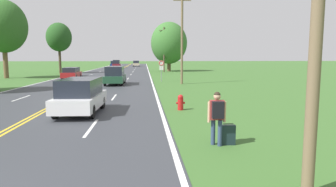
{
  "coord_description": "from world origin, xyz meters",
  "views": [
    {
      "loc": [
        5.19,
        -4.22,
        2.77
      ],
      "look_at": [
        6.3,
        9.69,
        1.07
      ],
      "focal_mm": 32.0,
      "sensor_mm": 36.0,
      "label": 1
    }
  ],
  "objects_px": {
    "car_dark_green_van_approaching": "(115,75)",
    "car_maroon_van_mid_far": "(117,64)",
    "fire_hydrant": "(181,102)",
    "tree_behind_sign": "(59,37)",
    "tree_right_cluster": "(169,43)",
    "car_dark_blue_suv_receding": "(114,64)",
    "hitchhiker_person": "(217,113)",
    "suitcase": "(228,135)",
    "traffic_sign": "(161,66)",
    "car_champagne_van_distant": "(136,63)",
    "car_red_suv_mid_near": "(71,73)",
    "car_white_van_nearest": "(81,95)",
    "tree_left_verge": "(3,26)"
  },
  "relations": [
    {
      "from": "tree_right_cluster",
      "to": "car_white_van_nearest",
      "type": "relative_size",
      "value": 2.12
    },
    {
      "from": "car_dark_green_van_approaching",
      "to": "car_champagne_van_distant",
      "type": "height_order",
      "value": "car_dark_green_van_approaching"
    },
    {
      "from": "fire_hydrant",
      "to": "car_white_van_nearest",
      "type": "xyz_separation_m",
      "value": [
        -5.03,
        -0.49,
        0.48
      ]
    },
    {
      "from": "tree_right_cluster",
      "to": "car_red_suv_mid_near",
      "type": "xyz_separation_m",
      "value": [
        -13.82,
        -20.45,
        -4.64
      ]
    },
    {
      "from": "suitcase",
      "to": "fire_hydrant",
      "type": "bearing_deg",
      "value": 9.17
    },
    {
      "from": "car_red_suv_mid_near",
      "to": "car_maroon_van_mid_far",
      "type": "distance_m",
      "value": 39.34
    },
    {
      "from": "tree_right_cluster",
      "to": "car_maroon_van_mid_far",
      "type": "bearing_deg",
      "value": 122.1
    },
    {
      "from": "car_maroon_van_mid_far",
      "to": "car_champagne_van_distant",
      "type": "distance_m",
      "value": 13.64
    },
    {
      "from": "tree_behind_sign",
      "to": "car_maroon_van_mid_far",
      "type": "distance_m",
      "value": 26.02
    },
    {
      "from": "tree_behind_sign",
      "to": "car_maroon_van_mid_far",
      "type": "xyz_separation_m",
      "value": [
        7.37,
        24.44,
        -5.05
      ]
    },
    {
      "from": "car_red_suv_mid_near",
      "to": "suitcase",
      "type": "bearing_deg",
      "value": -159.84
    },
    {
      "from": "tree_right_cluster",
      "to": "car_dark_blue_suv_receding",
      "type": "distance_m",
      "value": 28.2
    },
    {
      "from": "hitchhiker_person",
      "to": "suitcase",
      "type": "relative_size",
      "value": 2.46
    },
    {
      "from": "traffic_sign",
      "to": "car_dark_green_van_approaching",
      "type": "distance_m",
      "value": 6.0
    },
    {
      "from": "suitcase",
      "to": "car_dark_blue_suv_receding",
      "type": "distance_m",
      "value": 74.67
    },
    {
      "from": "hitchhiker_person",
      "to": "car_white_van_nearest",
      "type": "bearing_deg",
      "value": 44.77
    },
    {
      "from": "tree_right_cluster",
      "to": "car_champagne_van_distant",
      "type": "height_order",
      "value": "tree_right_cluster"
    },
    {
      "from": "hitchhiker_person",
      "to": "fire_hydrant",
      "type": "relative_size",
      "value": 2.08
    },
    {
      "from": "car_white_van_nearest",
      "to": "car_dark_green_van_approaching",
      "type": "distance_m",
      "value": 15.49
    },
    {
      "from": "suitcase",
      "to": "hitchhiker_person",
      "type": "bearing_deg",
      "value": 101.52
    },
    {
      "from": "car_red_suv_mid_near",
      "to": "hitchhiker_person",
      "type": "bearing_deg",
      "value": -160.54
    },
    {
      "from": "fire_hydrant",
      "to": "car_maroon_van_mid_far",
      "type": "xyz_separation_m",
      "value": [
        -8.86,
        61.73,
        0.62
      ]
    },
    {
      "from": "car_maroon_van_mid_far",
      "to": "car_dark_green_van_approaching",
      "type": "bearing_deg",
      "value": -175.8
    },
    {
      "from": "suitcase",
      "to": "tree_behind_sign",
      "type": "height_order",
      "value": "tree_behind_sign"
    },
    {
      "from": "car_red_suv_mid_near",
      "to": "car_champagne_van_distant",
      "type": "relative_size",
      "value": 1.0
    },
    {
      "from": "car_dark_blue_suv_receding",
      "to": "car_champagne_van_distant",
      "type": "relative_size",
      "value": 0.89
    },
    {
      "from": "fire_hydrant",
      "to": "tree_behind_sign",
      "type": "height_order",
      "value": "tree_behind_sign"
    },
    {
      "from": "hitchhiker_person",
      "to": "suitcase",
      "type": "bearing_deg",
      "value": -78.48
    },
    {
      "from": "suitcase",
      "to": "car_white_van_nearest",
      "type": "xyz_separation_m",
      "value": [
        -5.78,
        5.87,
        0.57
      ]
    },
    {
      "from": "fire_hydrant",
      "to": "car_red_suv_mid_near",
      "type": "bearing_deg",
      "value": 115.83
    },
    {
      "from": "tree_left_verge",
      "to": "car_champagne_van_distant",
      "type": "xyz_separation_m",
      "value": [
        15.74,
        49.06,
        -5.8
      ]
    },
    {
      "from": "traffic_sign",
      "to": "tree_behind_sign",
      "type": "relative_size",
      "value": 0.28
    },
    {
      "from": "car_white_van_nearest",
      "to": "tree_left_verge",
      "type": "bearing_deg",
      "value": -147.99
    },
    {
      "from": "fire_hydrant",
      "to": "car_champagne_van_distant",
      "type": "bearing_deg",
      "value": 93.26
    },
    {
      "from": "fire_hydrant",
      "to": "car_red_suv_mid_near",
      "type": "distance_m",
      "value": 24.93
    },
    {
      "from": "hitchhiker_person",
      "to": "car_dark_blue_suv_receding",
      "type": "relative_size",
      "value": 0.42
    },
    {
      "from": "car_dark_blue_suv_receding",
      "to": "car_champagne_van_distant",
      "type": "height_order",
      "value": "car_dark_blue_suv_receding"
    },
    {
      "from": "hitchhiker_person",
      "to": "tree_right_cluster",
      "type": "height_order",
      "value": "tree_right_cluster"
    },
    {
      "from": "tree_left_verge",
      "to": "car_white_van_nearest",
      "type": "distance_m",
      "value": 30.55
    },
    {
      "from": "traffic_sign",
      "to": "hitchhiker_person",
      "type": "bearing_deg",
      "value": -89.29
    },
    {
      "from": "tree_behind_sign",
      "to": "car_dark_blue_suv_receding",
      "type": "xyz_separation_m",
      "value": [
        6.24,
        30.24,
        -5.16
      ]
    },
    {
      "from": "car_dark_green_van_approaching",
      "to": "car_maroon_van_mid_far",
      "type": "distance_m",
      "value": 46.9
    },
    {
      "from": "hitchhiker_person",
      "to": "car_red_suv_mid_near",
      "type": "xyz_separation_m",
      "value": [
        -11.22,
        28.86,
        -0.23
      ]
    },
    {
      "from": "hitchhiker_person",
      "to": "traffic_sign",
      "type": "height_order",
      "value": "traffic_sign"
    },
    {
      "from": "fire_hydrant",
      "to": "car_dark_green_van_approaching",
      "type": "xyz_separation_m",
      "value": [
        -4.82,
        15.0,
        0.55
      ]
    },
    {
      "from": "tree_right_cluster",
      "to": "car_red_suv_mid_near",
      "type": "bearing_deg",
      "value": -124.06
    },
    {
      "from": "hitchhiker_person",
      "to": "tree_left_verge",
      "type": "bearing_deg",
      "value": 35.01
    },
    {
      "from": "fire_hydrant",
      "to": "tree_behind_sign",
      "type": "distance_m",
      "value": 41.06
    },
    {
      "from": "tree_behind_sign",
      "to": "car_red_suv_mid_near",
      "type": "bearing_deg",
      "value": -70.13
    },
    {
      "from": "tree_right_cluster",
      "to": "car_dark_blue_suv_receding",
      "type": "xyz_separation_m",
      "value": [
        -12.95,
        24.64,
        -4.53
      ]
    }
  ]
}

